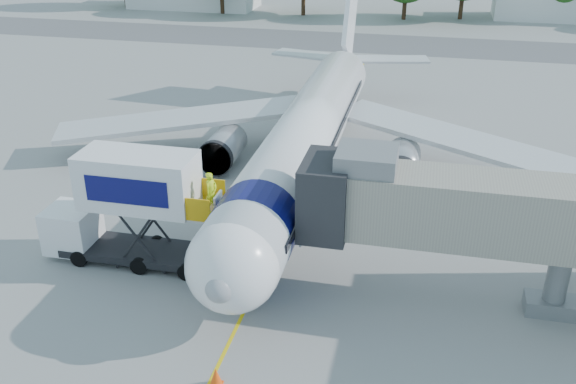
# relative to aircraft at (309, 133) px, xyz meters

# --- Properties ---
(ground) EXTENTS (160.00, 160.00, 0.00)m
(ground) POSITION_rel_aircraft_xyz_m (0.00, -4.12, -2.95)
(ground) COLOR gray
(ground) RESTS_ON ground
(guidance_line) EXTENTS (0.15, 70.00, 0.01)m
(guidance_line) POSITION_rel_aircraft_xyz_m (0.00, -4.12, -2.94)
(guidance_line) COLOR yellow
(guidance_line) RESTS_ON ground
(taxiway_strip) EXTENTS (120.00, 10.00, 0.01)m
(taxiway_strip) POSITION_rel_aircraft_xyz_m (0.00, 37.88, -2.94)
(taxiway_strip) COLOR #59595B
(taxiway_strip) RESTS_ON ground
(aircraft) EXTENTS (34.17, 37.73, 11.35)m
(aircraft) POSITION_rel_aircraft_xyz_m (0.00, 0.00, 0.00)
(aircraft) COLOR white
(aircraft) RESTS_ON ground
(jet_bridge) EXTENTS (13.90, 3.20, 6.60)m
(jet_bridge) POSITION_rel_aircraft_xyz_m (7.99, -11.12, 1.39)
(jet_bridge) COLOR gray
(jet_bridge) RESTS_ON ground
(catering_hiloader) EXTENTS (8.52, 2.44, 5.50)m
(catering_hiloader) POSITION_rel_aircraft_xyz_m (-6.26, -11.12, -0.19)
(catering_hiloader) COLOR black
(catering_hiloader) RESTS_ON ground
(safety_cone_a) EXTENTS (0.47, 0.47, 0.75)m
(safety_cone_a) POSITION_rel_aircraft_xyz_m (0.27, -18.31, -2.59)
(safety_cone_a) COLOR #FE4E0D
(safety_cone_a) RESTS_ON ground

